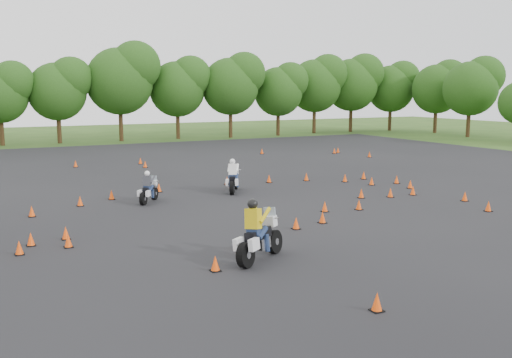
# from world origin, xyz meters

# --- Properties ---
(ground) EXTENTS (140.00, 140.00, 0.00)m
(ground) POSITION_xyz_m (0.00, 0.00, 0.00)
(ground) COLOR #2D5119
(ground) RESTS_ON ground
(asphalt_pad) EXTENTS (62.00, 62.00, 0.00)m
(asphalt_pad) POSITION_xyz_m (0.00, 6.00, 0.01)
(asphalt_pad) COLOR black
(asphalt_pad) RESTS_ON ground
(treeline) EXTENTS (86.97, 32.42, 10.86)m
(treeline) POSITION_xyz_m (3.50, 35.11, 4.67)
(treeline) COLOR #214614
(treeline) RESTS_ON ground
(traffic_cones) EXTENTS (36.16, 32.89, 0.45)m
(traffic_cones) POSITION_xyz_m (-0.04, 5.73, 0.23)
(traffic_cones) COLOR #FF4D0A
(traffic_cones) RESTS_ON asphalt_pad
(rider_grey) EXTENTS (1.73, 1.95, 1.55)m
(rider_grey) POSITION_xyz_m (-4.36, 6.73, 0.78)
(rider_grey) COLOR #36373C
(rider_grey) RESTS_ON ground
(rider_yellow) EXTENTS (2.60, 2.07, 1.99)m
(rider_yellow) POSITION_xyz_m (-3.96, -4.10, 1.00)
(rider_yellow) COLOR gold
(rider_yellow) RESTS_ON ground
(rider_white) EXTENTS (1.80, 2.34, 1.78)m
(rider_white) POSITION_xyz_m (0.45, 7.43, 0.90)
(rider_white) COLOR white
(rider_white) RESTS_ON ground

